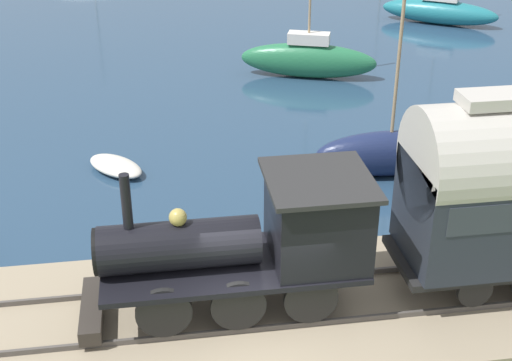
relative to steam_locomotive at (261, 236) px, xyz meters
name	(u,v)px	position (x,y,z in m)	size (l,w,h in m)	color
ground_plane	(267,346)	(-0.83, 0.01, -2.16)	(200.00, 200.00, 0.00)	#516B38
rail_embankment	(260,313)	(0.00, 0.01, -1.96)	(4.73, 56.00, 0.51)	gray
steam_locomotive	(261,236)	(0.00, 0.00, 0.00)	(2.24, 5.95, 3.23)	black
sailboat_green	(308,59)	(15.58, -4.45, -1.36)	(2.92, 5.68, 6.88)	#236B42
sailboat_teal	(439,11)	(22.91, -13.05, -1.47)	(4.51, 5.76, 6.71)	#1E707A
sailboat_navy	(390,153)	(6.37, -4.93, -1.42)	(1.38, 4.59, 6.62)	#192347
rowboat_far_out	(116,166)	(7.81, 3.26, -1.96)	(2.29, 2.16, 0.38)	beige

